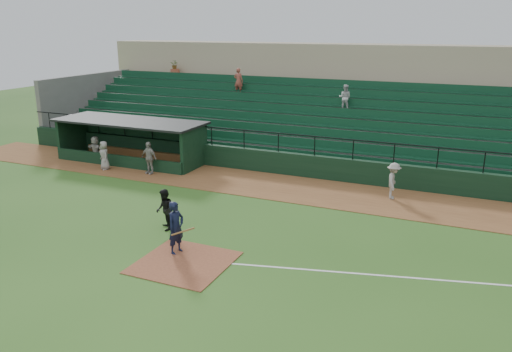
% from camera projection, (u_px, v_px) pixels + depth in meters
% --- Properties ---
extents(ground, '(90.00, 90.00, 0.00)m').
position_uv_depth(ground, '(199.00, 251.00, 17.84)').
color(ground, '#305B1D').
rests_on(ground, ground).
extents(warning_track, '(40.00, 4.00, 0.03)m').
position_uv_depth(warning_track, '(281.00, 187.00, 24.85)').
color(warning_track, brown).
rests_on(warning_track, ground).
extents(home_plate_dirt, '(3.00, 3.00, 0.03)m').
position_uv_depth(home_plate_dirt, '(184.00, 262.00, 16.96)').
color(home_plate_dirt, brown).
rests_on(home_plate_dirt, ground).
extents(foul_line, '(17.49, 4.44, 0.01)m').
position_uv_depth(foul_line, '(441.00, 280.00, 15.80)').
color(foul_line, white).
rests_on(foul_line, ground).
extents(stadium_structure, '(38.00, 13.08, 6.40)m').
position_uv_depth(stadium_structure, '(330.00, 114.00, 31.60)').
color(stadium_structure, black).
rests_on(stadium_structure, ground).
extents(dugout, '(8.90, 3.20, 2.42)m').
position_uv_depth(dugout, '(135.00, 137.00, 29.60)').
color(dugout, black).
rests_on(dugout, ground).
extents(batter_at_plate, '(1.08, 0.76, 1.89)m').
position_uv_depth(batter_at_plate, '(176.00, 228.00, 17.44)').
color(batter_at_plate, black).
rests_on(batter_at_plate, ground).
extents(umpire, '(0.98, 1.00, 1.63)m').
position_uv_depth(umpire, '(165.00, 210.00, 19.50)').
color(umpire, black).
rests_on(umpire, ground).
extents(runner, '(0.73, 1.14, 1.68)m').
position_uv_depth(runner, '(393.00, 181.00, 22.94)').
color(runner, '#A09B96').
rests_on(runner, warning_track).
extents(dugout_player_a, '(1.07, 0.57, 1.74)m').
position_uv_depth(dugout_player_a, '(149.00, 158.00, 26.79)').
color(dugout_player_a, '#A09C96').
rests_on(dugout_player_a, warning_track).
extents(dugout_player_b, '(0.92, 0.84, 1.58)m').
position_uv_depth(dugout_player_b, '(104.00, 155.00, 27.62)').
color(dugout_player_b, gray).
rests_on(dugout_player_b, warning_track).
extents(dugout_player_c, '(1.49, 0.61, 1.57)m').
position_uv_depth(dugout_player_c, '(96.00, 150.00, 28.89)').
color(dugout_player_c, '#ADA7A1').
rests_on(dugout_player_c, warning_track).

